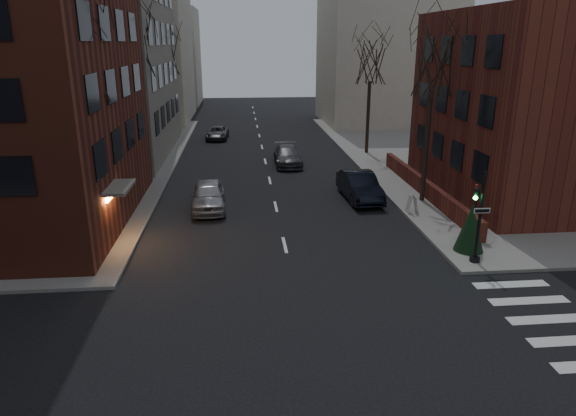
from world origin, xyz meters
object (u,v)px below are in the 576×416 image
at_px(tree_left_b, 135,46).
at_px(streetlamp_far, 176,94).
at_px(tree_right_a, 433,64).
at_px(tree_right_b, 371,63).
at_px(car_lane_far, 217,133).
at_px(parked_sedan, 360,186).
at_px(car_lane_gray, 288,156).
at_px(car_lane_silver, 208,195).
at_px(traffic_signal, 478,223).
at_px(sandwich_board, 412,204).
at_px(streetlamp_near, 139,126).
at_px(tree_left_a, 84,59).
at_px(evergreen_shrub, 471,228).
at_px(tree_left_c, 164,55).

height_order(tree_left_b, streetlamp_far, tree_left_b).
bearing_deg(tree_left_b, tree_right_a, -24.44).
bearing_deg(tree_right_b, car_lane_far, 147.10).
relative_size(tree_right_b, parked_sedan, 1.80).
relative_size(tree_right_a, tree_right_b, 1.06).
relative_size(tree_left_b, car_lane_gray, 2.15).
bearing_deg(car_lane_silver, car_lane_far, 88.02).
xyz_separation_m(traffic_signal, sandwich_board, (-0.49, 6.79, -1.28)).
bearing_deg(car_lane_gray, streetlamp_near, -146.30).
bearing_deg(streetlamp_far, tree_left_a, -91.23).
xyz_separation_m(streetlamp_near, evergreen_shrub, (16.44, -11.78, -2.98)).
xyz_separation_m(car_lane_far, evergreen_shrub, (12.46, -30.20, 0.65)).
relative_size(traffic_signal, car_lane_gray, 0.80).
height_order(traffic_signal, car_lane_gray, traffic_signal).
bearing_deg(sandwich_board, traffic_signal, -85.82).
distance_m(tree_left_c, tree_right_b, 19.34).
xyz_separation_m(parked_sedan, evergreen_shrub, (3.05, -8.73, 0.41)).
height_order(streetlamp_near, sandwich_board, streetlamp_near).
distance_m(tree_right_b, car_lane_silver, 20.13).
bearing_deg(car_lane_gray, tree_left_a, -125.63).
bearing_deg(tree_left_a, traffic_signal, -16.65).
xyz_separation_m(streetlamp_near, sandwich_board, (15.65, -6.21, -3.61)).
xyz_separation_m(tree_right_b, sandwich_board, (-1.35, -16.21, -6.95)).
relative_size(tree_right_b, evergreen_shrub, 4.16).
xyz_separation_m(tree_left_a, sandwich_board, (16.25, 1.79, -7.84)).
distance_m(tree_left_c, parked_sedan, 26.28).
distance_m(tree_left_b, car_lane_gray, 13.55).
xyz_separation_m(tree_right_a, streetlamp_near, (-17.00, 4.00, -3.79)).
xyz_separation_m(tree_right_b, car_lane_gray, (-7.11, -3.44, -6.86)).
xyz_separation_m(tree_right_b, streetlamp_far, (-17.00, 10.00, -3.35)).
bearing_deg(evergreen_shrub, car_lane_gray, 109.66).
bearing_deg(evergreen_shrub, car_lane_silver, 147.57).
relative_size(tree_left_b, car_lane_far, 2.47).
xyz_separation_m(tree_right_a, evergreen_shrub, (-0.56, -7.78, -6.77)).
distance_m(tree_left_c, car_lane_silver, 23.73).
distance_m(traffic_signal, evergreen_shrub, 1.42).
height_order(parked_sedan, car_lane_gray, parked_sedan).
height_order(tree_left_c, sandwich_board, tree_left_c).
distance_m(traffic_signal, tree_right_a, 10.92).
bearing_deg(traffic_signal, sandwich_board, 94.14).
height_order(traffic_signal, parked_sedan, traffic_signal).
height_order(tree_left_b, car_lane_far, tree_left_b).
relative_size(tree_left_c, tree_right_a, 1.00).
bearing_deg(streetlamp_far, traffic_signal, -63.94).
relative_size(streetlamp_far, car_lane_far, 1.43).
height_order(tree_right_b, parked_sedan, tree_right_b).
distance_m(traffic_signal, parked_sedan, 10.38).
distance_m(traffic_signal, streetlamp_near, 20.86).
relative_size(tree_left_b, streetlamp_far, 1.72).
distance_m(traffic_signal, car_lane_silver, 14.87).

